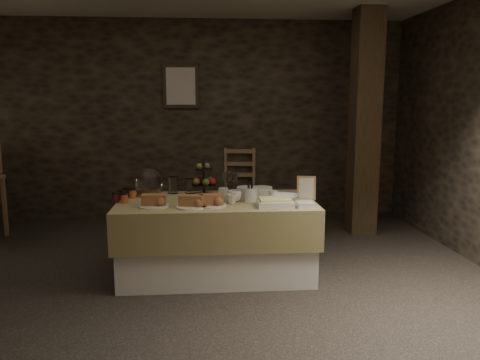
{
  "coord_description": "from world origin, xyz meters",
  "views": [
    {
      "loc": [
        0.13,
        -3.7,
        1.56
      ],
      "look_at": [
        0.43,
        0.2,
        0.9
      ],
      "focal_mm": 35.0,
      "sensor_mm": 36.0,
      "label": 1
    }
  ],
  "objects": [
    {
      "name": "ground_plane",
      "position": [
        0.0,
        0.0,
        0.0
      ],
      "size": [
        5.5,
        5.0,
        0.01
      ],
      "primitive_type": "cube",
      "color": "black",
      "rests_on": "ground"
    },
    {
      "name": "room_shell",
      "position": [
        0.0,
        0.0,
        1.56
      ],
      "size": [
        5.52,
        5.02,
        2.6
      ],
      "color": "black",
      "rests_on": "ground"
    },
    {
      "name": "buffet_table",
      "position": [
        0.23,
        0.38,
        0.4
      ],
      "size": [
        1.74,
        0.92,
        0.69
      ],
      "color": "silver",
      "rests_on": "ground_plane"
    },
    {
      "name": "chair",
      "position": [
        0.58,
        2.35,
        0.42
      ],
      "size": [
        0.5,
        0.49,
        0.74
      ],
      "rotation": [
        0.0,
        0.0,
        -0.16
      ],
      "color": "olive",
      "rests_on": "ground_plane"
    },
    {
      "name": "timber_column",
      "position": [
        2.01,
        1.64,
        1.3
      ],
      "size": [
        0.3,
        0.3,
        2.6
      ],
      "primitive_type": "cube",
      "color": "black",
      "rests_on": "ground_plane"
    },
    {
      "name": "framed_picture",
      "position": [
        -0.15,
        2.47,
        1.75
      ],
      "size": [
        0.45,
        0.04,
        0.55
      ],
      "color": "#31251A",
      "rests_on": "room_shell"
    },
    {
      "name": "plate_stack_a",
      "position": [
        0.52,
        0.47,
        0.74
      ],
      "size": [
        0.19,
        0.19,
        0.1
      ],
      "primitive_type": "cylinder",
      "color": "silver",
      "rests_on": "buffet_table"
    },
    {
      "name": "plate_stack_b",
      "position": [
        0.66,
        0.54,
        0.73
      ],
      "size": [
        0.2,
        0.2,
        0.08
      ],
      "primitive_type": "cylinder",
      "color": "silver",
      "rests_on": "buffet_table"
    },
    {
      "name": "cutlery_holder",
      "position": [
        0.53,
        0.29,
        0.75
      ],
      "size": [
        0.1,
        0.1,
        0.12
      ],
      "primitive_type": "cylinder",
      "color": "silver",
      "rests_on": "buffet_table"
    },
    {
      "name": "cup_a",
      "position": [
        0.39,
        0.31,
        0.74
      ],
      "size": [
        0.15,
        0.15,
        0.1
      ],
      "primitive_type": "imported",
      "rotation": [
        0.0,
        0.0,
        -0.15
      ],
      "color": "silver",
      "rests_on": "buffet_table"
    },
    {
      "name": "cup_b",
      "position": [
        0.37,
        0.22,
        0.73
      ],
      "size": [
        0.09,
        0.09,
        0.09
      ],
      "primitive_type": "imported",
      "rotation": [
        0.0,
        0.0,
        0.01
      ],
      "color": "silver",
      "rests_on": "buffet_table"
    },
    {
      "name": "mug_c",
      "position": [
        0.3,
        0.46,
        0.74
      ],
      "size": [
        0.09,
        0.09,
        0.09
      ],
      "primitive_type": "cylinder",
      "color": "silver",
      "rests_on": "buffet_table"
    },
    {
      "name": "mug_d",
      "position": [
        0.74,
        0.33,
        0.73
      ],
      "size": [
        0.08,
        0.08,
        0.09
      ],
      "primitive_type": "cylinder",
      "color": "silver",
      "rests_on": "buffet_table"
    },
    {
      "name": "bowl",
      "position": [
        0.85,
        0.32,
        0.72
      ],
      "size": [
        0.28,
        0.28,
        0.05
      ],
      "primitive_type": "imported",
      "rotation": [
        0.0,
        0.0,
        -0.3
      ],
      "color": "silver",
      "rests_on": "buffet_table"
    },
    {
      "name": "cake_dome",
      "position": [
        -0.39,
        0.66,
        0.79
      ],
      "size": [
        0.26,
        0.26,
        0.26
      ],
      "color": "olive",
      "rests_on": "buffet_table"
    },
    {
      "name": "fruit_stand",
      "position": [
        0.13,
        0.68,
        0.82
      ],
      "size": [
        0.24,
        0.24,
        0.33
      ],
      "rotation": [
        0.0,
        0.0,
        -0.41
      ],
      "color": "black",
      "rests_on": "buffet_table"
    },
    {
      "name": "bread_platter_left",
      "position": [
        -0.29,
        0.17,
        0.73
      ],
      "size": [
        0.26,
        0.26,
        0.11
      ],
      "color": "silver",
      "rests_on": "buffet_table"
    },
    {
      "name": "bread_platter_center",
      "position": [
        0.02,
        0.11,
        0.73
      ],
      "size": [
        0.26,
        0.26,
        0.11
      ],
      "color": "silver",
      "rests_on": "buffet_table"
    },
    {
      "name": "bread_platter_right",
      "position": [
        0.18,
        0.15,
        0.73
      ],
      "size": [
        0.26,
        0.26,
        0.11
      ],
      "color": "silver",
      "rests_on": "buffet_table"
    },
    {
      "name": "jam_jars",
      "position": [
        -0.58,
        0.46,
        0.73
      ],
      "size": [
        0.18,
        0.32,
        0.07
      ],
      "color": "#501521",
      "rests_on": "buffet_table"
    },
    {
      "name": "tart_dish",
      "position": [
        0.72,
        0.1,
        0.72
      ],
      "size": [
        0.3,
        0.22,
        0.07
      ],
      "color": "silver",
      "rests_on": "buffet_table"
    },
    {
      "name": "square_dish",
      "position": [
        0.97,
        0.05,
        0.71
      ],
      "size": [
        0.14,
        0.14,
        0.04
      ],
      "primitive_type": "cube",
      "color": "silver",
      "rests_on": "buffet_table"
    },
    {
      "name": "menu_frame",
      "position": [
        1.06,
        0.43,
        0.78
      ],
      "size": [
        0.18,
        0.1,
        0.22
      ],
      "primitive_type": "cube",
      "rotation": [
        -0.24,
        0.0,
        -0.18
      ],
      "color": "olive",
      "rests_on": "buffet_table"
    },
    {
      "name": "storage_jar_a",
      "position": [
        -0.17,
        0.74,
        0.77
      ],
      "size": [
        0.1,
        0.1,
        0.16
      ],
      "primitive_type": "cylinder",
      "color": "white",
      "rests_on": "buffet_table"
    },
    {
      "name": "storage_jar_b",
      "position": [
        -0.01,
        0.73,
        0.76
      ],
      "size": [
        0.09,
        0.09,
        0.14
      ],
      "primitive_type": "cylinder",
      "color": "white",
      "rests_on": "buffet_table"
    }
  ]
}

